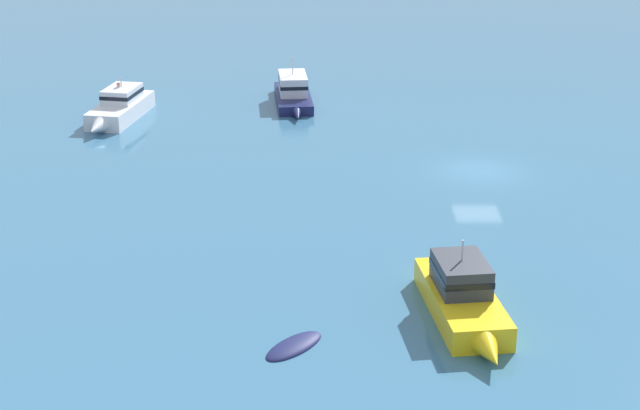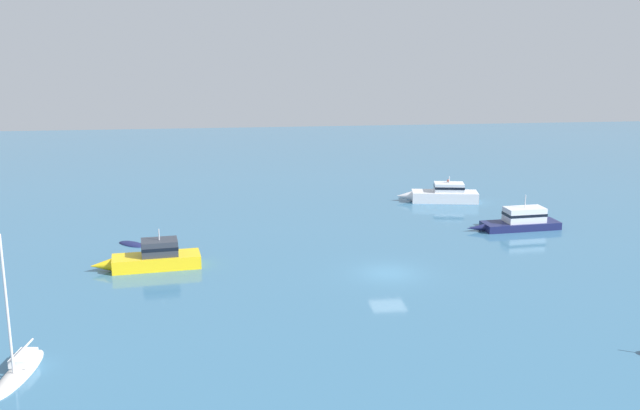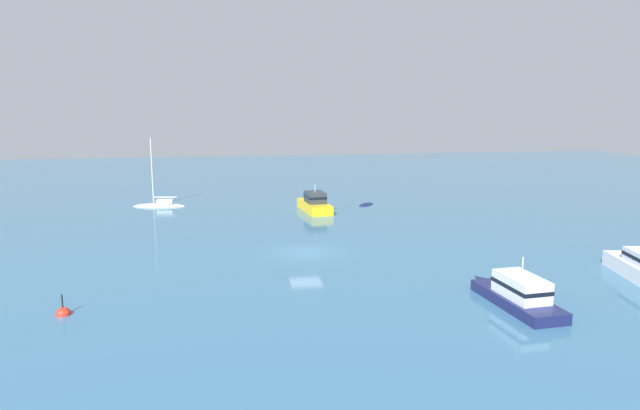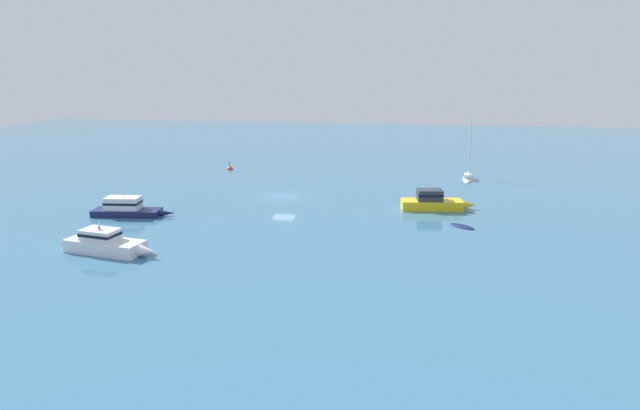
{
  "view_description": "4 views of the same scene",
  "coord_description": "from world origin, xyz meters",
  "px_view_note": "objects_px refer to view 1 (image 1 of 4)",
  "views": [
    {
      "loc": [
        49.93,
        -8.52,
        17.28
      ],
      "look_at": [
        11.36,
        -8.6,
        2.39
      ],
      "focal_mm": 54.88,
      "sensor_mm": 36.0,
      "label": 1
    },
    {
      "loc": [
        10.94,
        50.38,
        17.41
      ],
      "look_at": [
        3.51,
        -12.27,
        2.2
      ],
      "focal_mm": 42.16,
      "sensor_mm": 36.0,
      "label": 2
    },
    {
      "loc": [
        -43.61,
        5.88,
        11.77
      ],
      "look_at": [
        10.44,
        -2.81,
        1.78
      ],
      "focal_mm": 32.52,
      "sensor_mm": 36.0,
      "label": 3
    },
    {
      "loc": [
        13.63,
        -61.67,
        15.11
      ],
      "look_at": [
        5.62,
        -9.0,
        1.47
      ],
      "focal_mm": 31.53,
      "sensor_mm": 36.0,
      "label": 4
    }
  ],
  "objects_px": {
    "powerboat": "(293,92)",
    "launch": "(463,297)",
    "tender": "(294,347)",
    "motor_cruiser": "(119,107)"
  },
  "relations": [
    {
      "from": "motor_cruiser",
      "to": "powerboat",
      "type": "height_order",
      "value": "powerboat"
    },
    {
      "from": "launch",
      "to": "motor_cruiser",
      "type": "bearing_deg",
      "value": -153.13
    },
    {
      "from": "tender",
      "to": "launch",
      "type": "height_order",
      "value": "launch"
    },
    {
      "from": "tender",
      "to": "motor_cruiser",
      "type": "distance_m",
      "value": 31.58
    },
    {
      "from": "tender",
      "to": "motor_cruiser",
      "type": "bearing_deg",
      "value": 61.74
    },
    {
      "from": "powerboat",
      "to": "launch",
      "type": "distance_m",
      "value": 31.62
    },
    {
      "from": "motor_cruiser",
      "to": "launch",
      "type": "bearing_deg",
      "value": 44.25
    },
    {
      "from": "motor_cruiser",
      "to": "powerboat",
      "type": "xyz_separation_m",
      "value": [
        -3.9,
        10.92,
        -0.0
      ]
    },
    {
      "from": "tender",
      "to": "motor_cruiser",
      "type": "xyz_separation_m",
      "value": [
        -29.26,
        -11.85,
        0.78
      ]
    },
    {
      "from": "tender",
      "to": "launch",
      "type": "distance_m",
      "value": 6.81
    }
  ]
}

